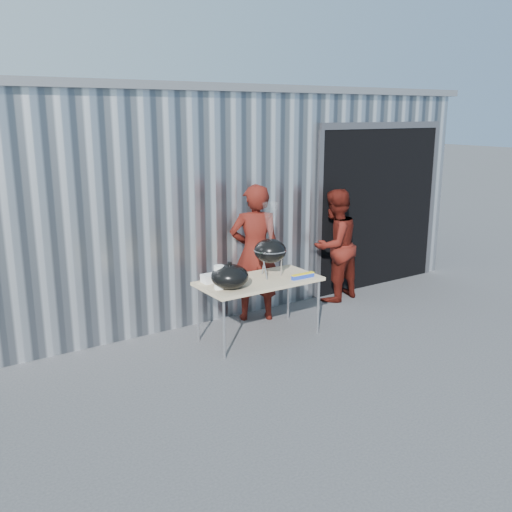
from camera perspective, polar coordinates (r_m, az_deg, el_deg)
ground at (r=6.37m, az=1.41°, el=-11.35°), size 80.00×80.00×0.00m
building at (r=10.27m, az=-9.22°, el=7.25°), size 8.20×6.20×3.10m
folding_table at (r=7.00m, az=0.30°, el=-2.70°), size 1.50×0.75×0.75m
kettle_grill at (r=7.03m, az=1.43°, el=1.29°), size 0.41×0.41×0.93m
grill_lid at (r=6.62m, az=-2.64°, el=-2.05°), size 0.44×0.44×0.32m
paper_towels at (r=6.61m, az=-3.71°, el=-2.13°), size 0.12×0.12×0.28m
white_tub at (r=6.89m, az=-4.58°, el=-2.24°), size 0.20×0.15×0.10m
foil_box at (r=7.07m, az=4.70°, el=-2.00°), size 0.32×0.05×0.06m
person_cook at (r=7.59m, az=-0.10°, el=0.30°), size 0.80×0.68×1.85m
person_bystander at (r=8.50m, az=7.86°, el=1.06°), size 0.91×0.77×1.67m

